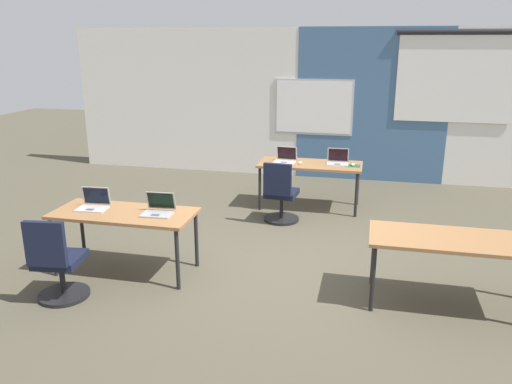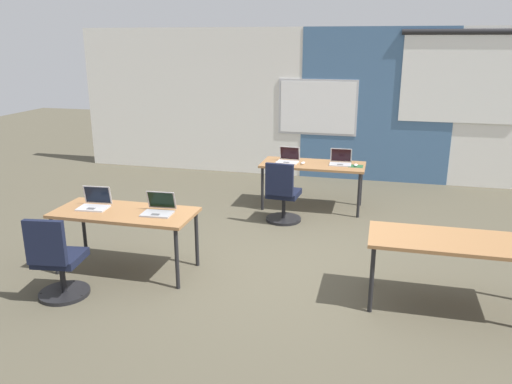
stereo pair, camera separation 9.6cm
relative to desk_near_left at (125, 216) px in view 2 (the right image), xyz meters
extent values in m
plane|color=#4C4738|center=(1.75, 0.60, -0.66)|extent=(24.00, 24.00, 0.00)
cube|color=silver|center=(1.75, 4.80, 0.74)|extent=(10.00, 0.20, 2.80)
cube|color=#42668E|center=(2.61, 4.69, 0.74)|extent=(2.73, 0.01, 2.80)
cube|color=#B7B7BC|center=(1.55, 4.69, 0.69)|extent=(1.48, 0.02, 1.04)
cube|color=white|center=(1.55, 4.68, 0.69)|extent=(1.40, 0.02, 0.96)
cube|color=white|center=(4.03, 4.67, 1.25)|extent=(2.00, 0.02, 1.49)
cylinder|color=black|center=(4.03, 4.67, 2.04)|extent=(2.10, 0.10, 0.10)
cube|color=olive|center=(0.00, 0.00, 0.04)|extent=(1.60, 0.70, 0.04)
cylinder|color=black|center=(-0.74, -0.30, -0.32)|extent=(0.04, 0.04, 0.68)
cylinder|color=black|center=(0.74, -0.30, -0.32)|extent=(0.04, 0.04, 0.68)
cylinder|color=black|center=(-0.74, 0.30, -0.32)|extent=(0.04, 0.04, 0.68)
cylinder|color=black|center=(0.74, 0.30, -0.32)|extent=(0.04, 0.04, 0.68)
cube|color=olive|center=(3.50, 0.00, 0.04)|extent=(1.60, 0.70, 0.04)
cylinder|color=black|center=(2.76, -0.30, -0.32)|extent=(0.04, 0.04, 0.68)
cylinder|color=black|center=(2.76, 0.30, -0.32)|extent=(0.04, 0.04, 0.68)
cube|color=olive|center=(1.75, 2.80, 0.04)|extent=(1.60, 0.70, 0.04)
cylinder|color=black|center=(1.01, 2.50, -0.32)|extent=(0.04, 0.04, 0.68)
cylinder|color=black|center=(2.49, 2.50, -0.32)|extent=(0.04, 0.04, 0.68)
cylinder|color=black|center=(1.01, 3.10, -0.32)|extent=(0.04, 0.04, 0.68)
cylinder|color=black|center=(2.49, 3.10, -0.32)|extent=(0.04, 0.04, 0.68)
cube|color=#B7B7BC|center=(-0.39, -0.01, 0.07)|extent=(0.35, 0.26, 0.02)
cube|color=#4C4C4F|center=(-0.38, -0.06, 0.08)|extent=(0.09, 0.07, 0.00)
cube|color=#B7B7BC|center=(-0.40, 0.12, 0.19)|extent=(0.33, 0.07, 0.22)
cube|color=black|center=(-0.40, 0.12, 0.19)|extent=(0.30, 0.06, 0.19)
cylinder|color=black|center=(-0.37, -0.72, -0.64)|extent=(0.52, 0.52, 0.04)
cylinder|color=black|center=(-0.37, -0.72, -0.45)|extent=(0.06, 0.06, 0.34)
cube|color=black|center=(-0.37, -0.72, -0.24)|extent=(0.49, 0.49, 0.08)
cube|color=black|center=(-0.33, -0.97, 0.03)|extent=(0.40, 0.11, 0.46)
sphere|color=black|center=(-0.40, -0.49, -0.64)|extent=(0.04, 0.04, 0.04)
sphere|color=black|center=(-0.14, -0.77, -0.64)|extent=(0.04, 0.04, 0.04)
sphere|color=black|center=(-0.58, -0.82, -0.64)|extent=(0.04, 0.04, 0.04)
cube|color=#9E9EA3|center=(0.41, -0.02, 0.07)|extent=(0.34, 0.25, 0.02)
cube|color=#4C4C4F|center=(0.41, -0.07, 0.08)|extent=(0.09, 0.06, 0.00)
cube|color=#9E9EA3|center=(0.40, 0.13, 0.18)|extent=(0.33, 0.09, 0.21)
cube|color=black|center=(0.40, 0.12, 0.18)|extent=(0.30, 0.08, 0.19)
cube|color=silver|center=(1.35, 2.76, 0.07)|extent=(0.35, 0.26, 0.02)
cube|color=#4C4C4F|center=(1.34, 2.71, 0.08)|extent=(0.10, 0.07, 0.00)
cube|color=silver|center=(1.36, 2.89, 0.19)|extent=(0.33, 0.08, 0.22)
cube|color=black|center=(1.36, 2.89, 0.19)|extent=(0.30, 0.07, 0.19)
ellipsoid|color=silver|center=(1.60, 2.74, 0.08)|extent=(0.08, 0.11, 0.03)
cylinder|color=black|center=(1.43, 2.09, -0.64)|extent=(0.52, 0.52, 0.04)
cylinder|color=black|center=(1.43, 2.09, -0.45)|extent=(0.06, 0.06, 0.34)
cube|color=black|center=(1.43, 2.09, -0.24)|extent=(0.47, 0.47, 0.08)
cube|color=black|center=(1.41, 1.85, 0.03)|extent=(0.40, 0.09, 0.46)
sphere|color=black|center=(1.45, 2.33, -0.64)|extent=(0.04, 0.04, 0.04)
sphere|color=black|center=(1.64, 2.00, -0.64)|extent=(0.04, 0.04, 0.04)
sphere|color=black|center=(1.20, 2.04, -0.64)|extent=(0.04, 0.04, 0.04)
cube|color=#B7B7BC|center=(2.17, 2.81, 0.07)|extent=(0.34, 0.24, 0.02)
cube|color=#4C4C4F|center=(2.17, 2.76, 0.08)|extent=(0.09, 0.06, 0.00)
cube|color=#B7B7BC|center=(2.17, 2.94, 0.19)|extent=(0.33, 0.05, 0.22)
cube|color=black|center=(2.17, 2.94, 0.19)|extent=(0.30, 0.04, 0.19)
cube|color=#23512D|center=(2.41, 2.78, 0.06)|extent=(0.22, 0.19, 0.00)
ellipsoid|color=silver|center=(2.41, 2.78, 0.08)|extent=(0.06, 0.10, 0.03)
camera|label=1|loc=(2.66, -4.94, 1.91)|focal=35.77mm
camera|label=2|loc=(2.75, -4.92, 1.91)|focal=35.77mm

